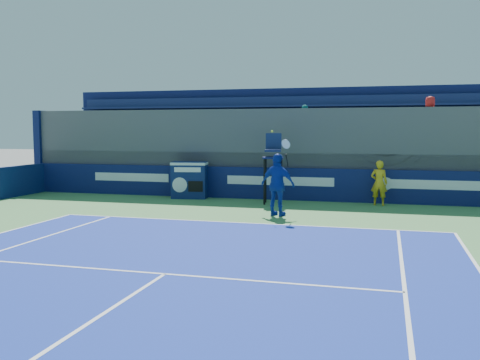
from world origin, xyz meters
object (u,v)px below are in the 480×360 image
(ball_person, at_px, (379,183))
(tennis_player, at_px, (278,185))
(umpire_chair, at_px, (273,160))
(match_clock, at_px, (190,179))

(ball_person, height_order, tennis_player, tennis_player)
(ball_person, bearing_deg, umpire_chair, 12.23)
(ball_person, height_order, umpire_chair, umpire_chair)
(ball_person, xyz_separation_m, match_clock, (-6.95, 0.12, -0.04))
(umpire_chair, distance_m, tennis_player, 2.76)
(ball_person, relative_size, match_clock, 1.10)
(tennis_player, bearing_deg, match_clock, 141.27)
(ball_person, bearing_deg, tennis_player, 51.12)
(ball_person, distance_m, umpire_chair, 3.70)
(match_clock, distance_m, umpire_chair, 3.51)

